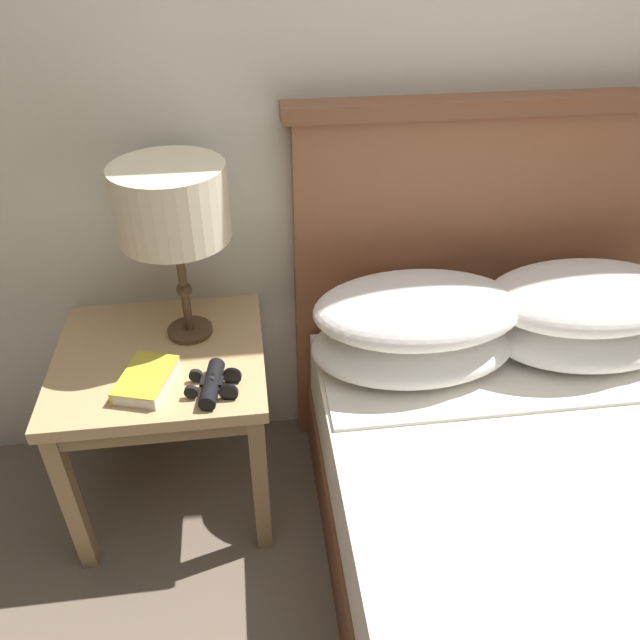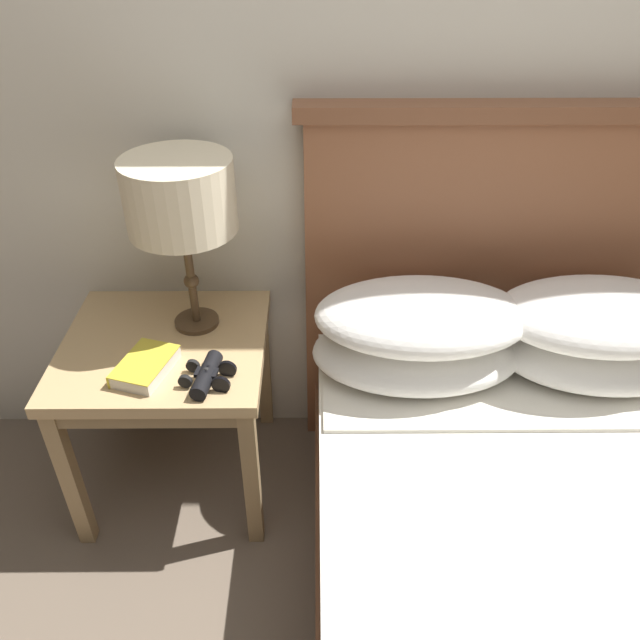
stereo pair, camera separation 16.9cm
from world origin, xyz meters
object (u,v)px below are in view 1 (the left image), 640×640
Objects in this scene: nightstand at (163,372)px; binoculars_pair at (213,384)px; table_lamp at (172,206)px; book_on_nightstand at (146,380)px; bed at (577,567)px.

binoculars_pair is (0.15, -0.19, 0.10)m from nightstand.
table_lamp reaches higher than binoculars_pair.
nightstand is 0.17m from book_on_nightstand.
table_lamp reaches higher than book_on_nightstand.
nightstand is at bearing 82.38° from book_on_nightstand.
table_lamp is at bearing 43.23° from nightstand.
binoculars_pair is (0.07, -0.27, -0.38)m from table_lamp.
bed reaches higher than book_on_nightstand.
table_lamp is 0.45m from book_on_nightstand.
table_lamp is 2.44× the size of book_on_nightstand.
table_lamp reaches higher than nightstand.
nightstand is 2.80× the size of book_on_nightstand.
table_lamp is (0.08, 0.08, 0.47)m from nightstand.
book_on_nightstand is 0.18m from binoculars_pair.
nightstand is at bearing -136.77° from table_lamp.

